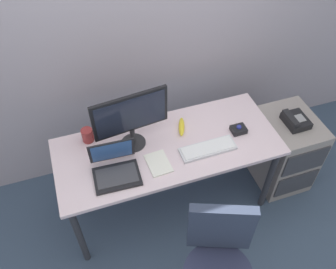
# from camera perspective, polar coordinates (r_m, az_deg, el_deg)

# --- Properties ---
(ground_plane) EXTENTS (8.00, 8.00, 0.00)m
(ground_plane) POSITION_cam_1_polar(r_m,az_deg,el_deg) (3.21, 0.00, -10.53)
(ground_plane) COLOR #39495F
(back_wall) EXTENTS (6.00, 0.10, 2.80)m
(back_wall) POSITION_cam_1_polar(r_m,az_deg,el_deg) (2.72, -4.94, 18.06)
(back_wall) COLOR #A197A2
(back_wall) RESTS_ON ground
(desk) EXTENTS (1.64, 0.68, 0.74)m
(desk) POSITION_cam_1_polar(r_m,az_deg,el_deg) (2.68, 0.00, -2.92)
(desk) COLOR silver
(desk) RESTS_ON ground
(file_cabinet) EXTENTS (0.42, 0.53, 0.69)m
(file_cabinet) POSITION_cam_1_polar(r_m,az_deg,el_deg) (3.27, 17.83, -2.39)
(file_cabinet) COLOR gray
(file_cabinet) RESTS_ON ground
(desk_phone) EXTENTS (0.17, 0.20, 0.09)m
(desk_phone) POSITION_cam_1_polar(r_m,az_deg,el_deg) (2.99, 19.50, 2.12)
(desk_phone) COLOR black
(desk_phone) RESTS_ON file_cabinet
(monitor_main) EXTENTS (0.54, 0.18, 0.45)m
(monitor_main) POSITION_cam_1_polar(r_m,az_deg,el_deg) (2.45, -5.92, 2.80)
(monitor_main) COLOR #262628
(monitor_main) RESTS_ON desk
(keyboard) EXTENTS (0.41, 0.14, 0.03)m
(keyboard) POSITION_cam_1_polar(r_m,az_deg,el_deg) (2.60, 6.33, -2.23)
(keyboard) COLOR silver
(keyboard) RESTS_ON desk
(laptop) EXTENTS (0.32, 0.29, 0.24)m
(laptop) POSITION_cam_1_polar(r_m,az_deg,el_deg) (2.45, -8.37, -5.14)
(laptop) COLOR black
(laptop) RESTS_ON desk
(trackball_mouse) EXTENTS (0.11, 0.09, 0.07)m
(trackball_mouse) POSITION_cam_1_polar(r_m,az_deg,el_deg) (2.75, 11.11, 0.83)
(trackball_mouse) COLOR black
(trackball_mouse) RESTS_ON desk
(coffee_mug) EXTENTS (0.09, 0.08, 0.11)m
(coffee_mug) POSITION_cam_1_polar(r_m,az_deg,el_deg) (2.68, -12.57, -0.10)
(coffee_mug) COLOR maroon
(coffee_mug) RESTS_ON desk
(paper_notepad) EXTENTS (0.16, 0.22, 0.01)m
(paper_notepad) POSITION_cam_1_polar(r_m,az_deg,el_deg) (2.51, -1.53, -4.58)
(paper_notepad) COLOR white
(paper_notepad) RESTS_ON desk
(banana) EXTENTS (0.11, 0.19, 0.04)m
(banana) POSITION_cam_1_polar(r_m,az_deg,el_deg) (2.72, 2.16, 1.25)
(banana) COLOR yellow
(banana) RESTS_ON desk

